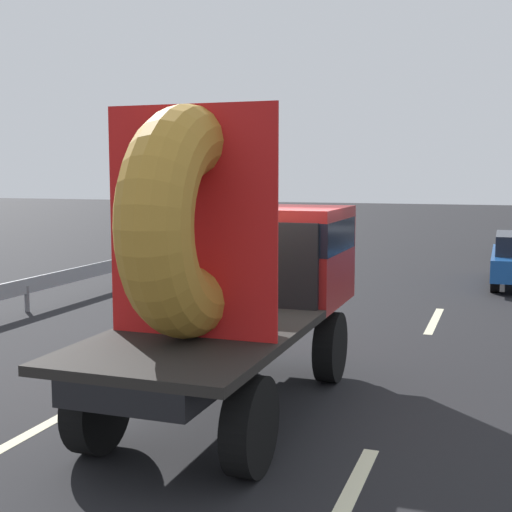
% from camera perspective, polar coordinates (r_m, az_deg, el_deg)
% --- Properties ---
extents(ground_plane, '(120.00, 120.00, 0.00)m').
position_cam_1_polar(ground_plane, '(9.29, -1.84, -11.51)').
color(ground_plane, black).
extents(flatbed_truck, '(2.02, 5.20, 3.61)m').
position_cam_1_polar(flatbed_truck, '(8.72, -1.35, -0.73)').
color(flatbed_truck, black).
rests_on(flatbed_truck, ground_plane).
extents(lane_dash_left_near, '(0.16, 2.82, 0.01)m').
position_cam_1_polar(lane_dash_left_near, '(8.27, -19.30, -14.20)').
color(lane_dash_left_near, beige).
rests_on(lane_dash_left_near, ground_plane).
extents(lane_dash_left_far, '(0.16, 2.52, 0.01)m').
position_cam_1_polar(lane_dash_left_far, '(15.29, 0.30, -4.22)').
color(lane_dash_left_far, beige).
rests_on(lane_dash_left_far, ground_plane).
extents(lane_dash_right_near, '(0.16, 2.81, 0.01)m').
position_cam_1_polar(lane_dash_right_near, '(6.53, 7.03, -19.71)').
color(lane_dash_right_near, beige).
rests_on(lane_dash_right_near, ground_plane).
extents(lane_dash_right_far, '(0.16, 2.59, 0.01)m').
position_cam_1_polar(lane_dash_right_far, '(14.43, 14.26, -5.09)').
color(lane_dash_right_far, beige).
rests_on(lane_dash_right_far, ground_plane).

